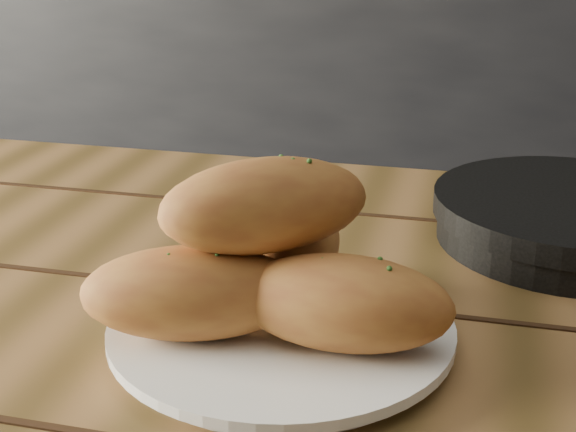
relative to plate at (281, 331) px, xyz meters
name	(u,v)px	position (x,y,z in m)	size (l,w,h in m)	color
counter	(401,174)	(-0.05, 1.35, -0.31)	(2.80, 0.60, 0.90)	black
plate	(281,331)	(0.00, 0.00, 0.00)	(0.24, 0.24, 0.02)	white
bread_rolls	(273,262)	(-0.01, 0.00, 0.05)	(0.26, 0.21, 0.12)	#B17631
skillet	(576,218)	(0.22, 0.25, 0.01)	(0.39, 0.26, 0.05)	black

